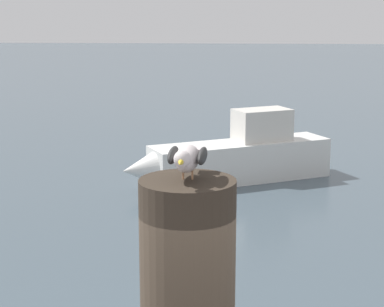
% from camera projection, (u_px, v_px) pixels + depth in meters
% --- Properties ---
extents(mooring_post, '(0.38, 0.38, 1.01)m').
position_uv_depth(mooring_post, '(188.00, 302.00, 2.69)').
color(mooring_post, '#382D23').
rests_on(mooring_post, harbor_quay).
extents(seagull, '(0.16, 0.39, 0.14)m').
position_uv_depth(seagull, '(187.00, 158.00, 2.56)').
color(seagull, tan).
rests_on(seagull, mooring_post).
extents(boat_white, '(4.06, 2.67, 1.37)m').
position_uv_depth(boat_white, '(230.00, 158.00, 12.84)').
color(boat_white, silver).
rests_on(boat_white, ground_plane).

